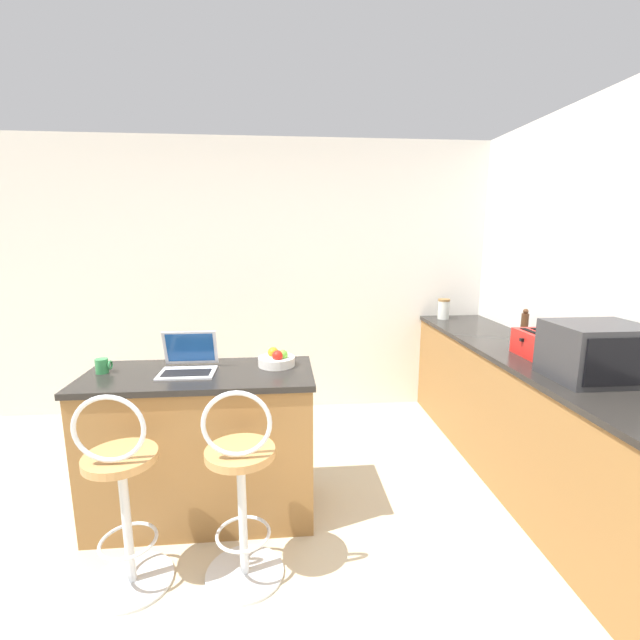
% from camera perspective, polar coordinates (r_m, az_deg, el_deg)
% --- Properties ---
extents(wall_back, '(12.00, 0.06, 2.60)m').
position_cam_1_polar(wall_back, '(4.18, -6.74, 5.40)').
color(wall_back, silver).
rests_on(wall_back, ground_plane).
extents(breakfast_bar, '(1.34, 0.59, 0.92)m').
position_cam_1_polar(breakfast_bar, '(2.81, -15.30, -15.70)').
color(breakfast_bar, olive).
rests_on(breakfast_bar, ground_plane).
extents(counter_right, '(0.63, 3.10, 0.92)m').
position_cam_1_polar(counter_right, '(3.34, 26.56, -12.09)').
color(counter_right, olive).
rests_on(counter_right, ground_plane).
extents(bar_stool_near, '(0.40, 0.40, 1.03)m').
position_cam_1_polar(bar_stool_near, '(2.40, -24.82, -20.63)').
color(bar_stool_near, silver).
rests_on(bar_stool_near, ground_plane).
extents(bar_stool_far, '(0.40, 0.40, 1.03)m').
position_cam_1_polar(bar_stool_far, '(2.28, -10.46, -21.48)').
color(bar_stool_far, silver).
rests_on(bar_stool_far, ground_plane).
extents(laptop, '(0.32, 0.28, 0.23)m').
position_cam_1_polar(laptop, '(2.67, -17.12, -5.31)').
color(laptop, silver).
rests_on(laptop, breakfast_bar).
extents(microwave, '(0.49, 0.40, 0.32)m').
position_cam_1_polar(microwave, '(2.84, 32.95, -3.59)').
color(microwave, '#2D2D30').
rests_on(microwave, counter_right).
extents(toaster, '(0.21, 0.32, 0.17)m').
position_cam_1_polar(toaster, '(3.18, 26.86, -2.91)').
color(toaster, red).
rests_on(toaster, counter_right).
extents(storage_jar, '(0.11, 0.11, 0.20)m').
position_cam_1_polar(storage_jar, '(4.31, 16.16, 1.43)').
color(storage_jar, silver).
rests_on(storage_jar, counter_right).
extents(pepper_mill, '(0.06, 0.06, 0.24)m').
position_cam_1_polar(pepper_mill, '(3.72, 25.61, -0.53)').
color(pepper_mill, '#4C2D19').
rests_on(pepper_mill, counter_right).
extents(mug_green, '(0.09, 0.07, 0.09)m').
position_cam_1_polar(mug_green, '(2.83, -27.01, -5.47)').
color(mug_green, '#338447').
rests_on(mug_green, breakfast_bar).
extents(fruit_bowl, '(0.23, 0.23, 0.11)m').
position_cam_1_polar(fruit_bowl, '(2.68, -5.79, -5.29)').
color(fruit_bowl, silver).
rests_on(fruit_bowl, breakfast_bar).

